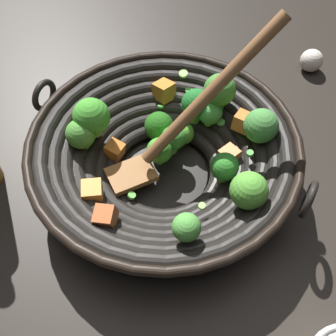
{
  "coord_description": "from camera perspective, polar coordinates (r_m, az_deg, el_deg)",
  "views": [
    {
      "loc": [
        -0.37,
        -0.07,
        0.55
      ],
      "look_at": [
        -0.0,
        -0.01,
        0.03
      ],
      "focal_mm": 43.44,
      "sensor_mm": 36.0,
      "label": 1
    }
  ],
  "objects": [
    {
      "name": "ground_plane",
      "position": [
        0.66,
        -0.53,
        -1.24
      ],
      "size": [
        4.0,
        4.0,
        0.0
      ],
      "primitive_type": "plane",
      "color": "#28231E"
    },
    {
      "name": "wok",
      "position": [
        0.61,
        -0.38,
        2.2
      ],
      "size": [
        0.41,
        0.44,
        0.26
      ],
      "color": "black",
      "rests_on": "ground"
    },
    {
      "name": "garlic_bulb",
      "position": [
        0.87,
        19.48,
        14.04
      ],
      "size": [
        0.04,
        0.04,
        0.04
      ],
      "primitive_type": "sphere",
      "color": "silver",
      "rests_on": "ground"
    }
  ]
}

